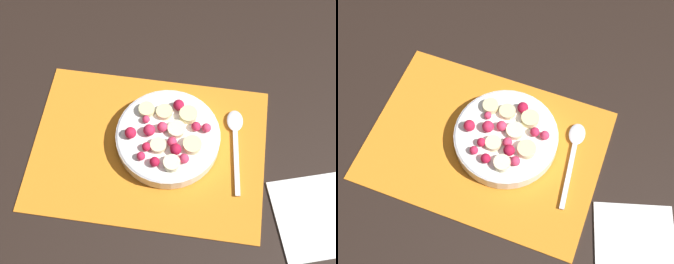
# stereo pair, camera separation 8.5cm
# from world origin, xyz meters

# --- Properties ---
(ground_plane) EXTENTS (3.00, 3.00, 0.00)m
(ground_plane) POSITION_xyz_m (0.00, 0.00, 0.00)
(ground_plane) COLOR black
(placemat) EXTENTS (0.43, 0.31, 0.01)m
(placemat) POSITION_xyz_m (0.00, 0.00, 0.00)
(placemat) COLOR orange
(placemat) RESTS_ON ground_plane
(fruit_bowl) EXTENTS (0.19, 0.19, 0.05)m
(fruit_bowl) POSITION_xyz_m (0.03, 0.02, 0.03)
(fruit_bowl) COLOR white
(fruit_bowl) RESTS_ON placemat
(spoon) EXTENTS (0.04, 0.18, 0.01)m
(spoon) POSITION_xyz_m (0.16, 0.05, 0.01)
(spoon) COLOR silver
(spoon) RESTS_ON placemat
(napkin) EXTENTS (0.18, 0.18, 0.01)m
(napkin) POSITION_xyz_m (0.31, -0.09, 0.00)
(napkin) COLOR white
(napkin) RESTS_ON ground_plane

